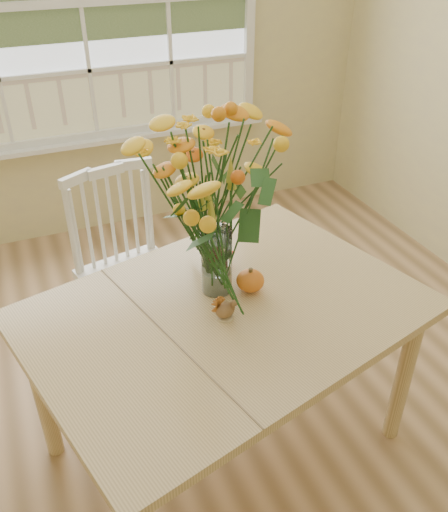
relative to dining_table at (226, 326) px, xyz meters
name	(u,v)px	position (x,y,z in m)	size (l,w,h in m)	color
floor	(222,456)	(-0.05, -0.07, -0.68)	(4.00, 4.50, 0.01)	olive
wall_back	(84,36)	(-0.05, 2.18, 0.67)	(4.00, 0.02, 2.70)	beige
window	(81,6)	(-0.05, 2.15, 0.85)	(2.42, 0.12, 1.74)	silver
dining_table	(226,326)	(0.00, 0.00, 0.00)	(1.65, 1.36, 0.77)	tan
windsor_chair	(124,259)	(-0.21, 0.81, -0.12)	(0.54, 0.53, 0.99)	white
flower_vase	(216,199)	(0.01, 0.12, 0.49)	(0.56, 0.56, 0.66)	white
pumpkin	(250,282)	(0.13, 0.06, 0.13)	(0.11, 0.11, 0.09)	orange
turkey_figurine	(225,310)	(-0.03, -0.06, 0.13)	(0.09, 0.07, 0.10)	#CCB78C
dark_gourd	(217,260)	(0.07, 0.26, 0.13)	(0.13, 0.12, 0.08)	#38160F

